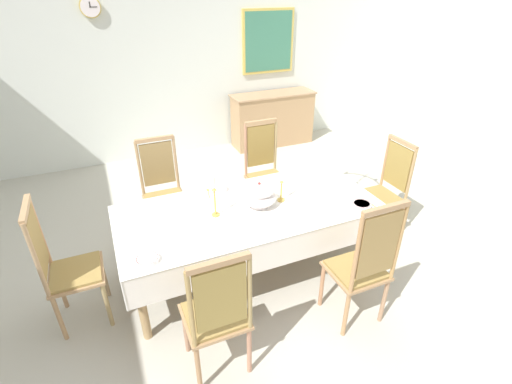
{
  "coord_description": "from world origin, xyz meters",
  "views": [
    {
      "loc": [
        -1.1,
        -2.9,
        2.57
      ],
      "look_at": [
        0.08,
        -0.16,
        0.87
      ],
      "focal_mm": 26.19,
      "sensor_mm": 36.0,
      "label": 1
    }
  ],
  "objects_px": {
    "chair_north_b": "(265,169)",
    "chair_head_east": "(385,189)",
    "spoon_secondary": "(370,203)",
    "framed_painting": "(268,42)",
    "spoon_primary": "(208,191)",
    "bowl_near_right": "(362,205)",
    "mounted_clock": "(90,7)",
    "sideboard": "(273,119)",
    "chair_head_west": "(64,265)",
    "bowl_far_left": "(148,259)",
    "dining_table": "(249,214)",
    "chair_south_a": "(217,313)",
    "candlestick_east": "(281,189)",
    "chair_north_a": "(163,189)",
    "candlestick_west": "(215,200)",
    "bowl_near_left": "(219,189)",
    "soup_tureen": "(259,194)",
    "chair_south_b": "(364,264)"
  },
  "relations": [
    {
      "from": "candlestick_east",
      "to": "sideboard",
      "type": "relative_size",
      "value": 0.22
    },
    {
      "from": "chair_north_b",
      "to": "chair_head_west",
      "type": "relative_size",
      "value": 1.0
    },
    {
      "from": "bowl_near_right",
      "to": "bowl_far_left",
      "type": "xyz_separation_m",
      "value": [
        -1.95,
        -0.0,
        -0.0
      ]
    },
    {
      "from": "spoon_primary",
      "to": "sideboard",
      "type": "relative_size",
      "value": 0.12
    },
    {
      "from": "spoon_primary",
      "to": "mounted_clock",
      "type": "height_order",
      "value": "mounted_clock"
    },
    {
      "from": "chair_north_b",
      "to": "spoon_primary",
      "type": "relative_size",
      "value": 6.62
    },
    {
      "from": "chair_north_b",
      "to": "candlestick_west",
      "type": "distance_m",
      "value": 1.35
    },
    {
      "from": "spoon_primary",
      "to": "spoon_secondary",
      "type": "bearing_deg",
      "value": -20.68
    },
    {
      "from": "chair_south_b",
      "to": "chair_north_a",
      "type": "bearing_deg",
      "value": 122.82
    },
    {
      "from": "chair_head_west",
      "to": "sideboard",
      "type": "height_order",
      "value": "chair_head_west"
    },
    {
      "from": "soup_tureen",
      "to": "framed_painting",
      "type": "distance_m",
      "value": 3.67
    },
    {
      "from": "chair_north_a",
      "to": "framed_painting",
      "type": "xyz_separation_m",
      "value": [
        2.3,
        2.27,
        1.11
      ]
    },
    {
      "from": "chair_south_a",
      "to": "chair_head_west",
      "type": "height_order",
      "value": "chair_head_west"
    },
    {
      "from": "dining_table",
      "to": "chair_south_b",
      "type": "bearing_deg",
      "value": -58.17
    },
    {
      "from": "chair_head_west",
      "to": "soup_tureen",
      "type": "distance_m",
      "value": 1.72
    },
    {
      "from": "dining_table",
      "to": "candlestick_east",
      "type": "bearing_deg",
      "value": -0.0
    },
    {
      "from": "bowl_near_left",
      "to": "mounted_clock",
      "type": "bearing_deg",
      "value": 105.83
    },
    {
      "from": "candlestick_west",
      "to": "framed_painting",
      "type": "relative_size",
      "value": 0.38
    },
    {
      "from": "chair_south_a",
      "to": "chair_north_b",
      "type": "height_order",
      "value": "chair_north_b"
    },
    {
      "from": "chair_north_a",
      "to": "mounted_clock",
      "type": "xyz_separation_m",
      "value": [
        -0.31,
        2.26,
        1.68
      ]
    },
    {
      "from": "chair_south_b",
      "to": "candlestick_west",
      "type": "height_order",
      "value": "chair_south_b"
    },
    {
      "from": "bowl_near_right",
      "to": "framed_painting",
      "type": "distance_m",
      "value": 3.8
    },
    {
      "from": "chair_north_a",
      "to": "framed_painting",
      "type": "bearing_deg",
      "value": -135.39
    },
    {
      "from": "spoon_secondary",
      "to": "framed_painting",
      "type": "bearing_deg",
      "value": 80.16
    },
    {
      "from": "chair_north_b",
      "to": "candlestick_west",
      "type": "height_order",
      "value": "chair_north_b"
    },
    {
      "from": "chair_head_west",
      "to": "candlestick_east",
      "type": "xyz_separation_m",
      "value": [
        1.93,
        -0.0,
        0.27
      ]
    },
    {
      "from": "spoon_primary",
      "to": "bowl_near_right",
      "type": "bearing_deg",
      "value": -23.94
    },
    {
      "from": "chair_north_b",
      "to": "candlestick_east",
      "type": "bearing_deg",
      "value": 74.47
    },
    {
      "from": "chair_south_a",
      "to": "chair_north_b",
      "type": "xyz_separation_m",
      "value": [
        1.22,
        1.89,
        0.01
      ]
    },
    {
      "from": "chair_head_west",
      "to": "chair_head_east",
      "type": "height_order",
      "value": "chair_head_west"
    },
    {
      "from": "bowl_near_right",
      "to": "spoon_secondary",
      "type": "bearing_deg",
      "value": 12.63
    },
    {
      "from": "bowl_near_right",
      "to": "spoon_secondary",
      "type": "distance_m",
      "value": 0.12
    },
    {
      "from": "chair_head_east",
      "to": "spoon_primary",
      "type": "distance_m",
      "value": 1.92
    },
    {
      "from": "chair_head_west",
      "to": "bowl_far_left",
      "type": "bearing_deg",
      "value": 56.98
    },
    {
      "from": "spoon_primary",
      "to": "mounted_clock",
      "type": "xyz_separation_m",
      "value": [
        -0.68,
        2.76,
        1.52
      ]
    },
    {
      "from": "chair_north_b",
      "to": "mounted_clock",
      "type": "bearing_deg",
      "value": -55.84
    },
    {
      "from": "dining_table",
      "to": "bowl_near_left",
      "type": "distance_m",
      "value": 0.46
    },
    {
      "from": "candlestick_east",
      "to": "bowl_far_left",
      "type": "relative_size",
      "value": 1.87
    },
    {
      "from": "candlestick_east",
      "to": "sideboard",
      "type": "height_order",
      "value": "candlestick_east"
    },
    {
      "from": "spoon_primary",
      "to": "chair_south_b",
      "type": "bearing_deg",
      "value": -47.84
    },
    {
      "from": "spoon_primary",
      "to": "framed_painting",
      "type": "distance_m",
      "value": 3.51
    },
    {
      "from": "chair_north_a",
      "to": "chair_head_west",
      "type": "relative_size",
      "value": 0.98
    },
    {
      "from": "chair_north_a",
      "to": "framed_painting",
      "type": "relative_size",
      "value": 1.15
    },
    {
      "from": "chair_north_b",
      "to": "chair_head_east",
      "type": "height_order",
      "value": "chair_north_b"
    },
    {
      "from": "dining_table",
      "to": "chair_head_west",
      "type": "xyz_separation_m",
      "value": [
        -1.6,
        -0.0,
        -0.07
      ]
    },
    {
      "from": "spoon_primary",
      "to": "chair_south_a",
      "type": "bearing_deg",
      "value": -94.1
    },
    {
      "from": "bowl_near_left",
      "to": "bowl_far_left",
      "type": "bearing_deg",
      "value": -135.39
    },
    {
      "from": "mounted_clock",
      "to": "framed_painting",
      "type": "bearing_deg",
      "value": 0.2
    },
    {
      "from": "mounted_clock",
      "to": "framed_painting",
      "type": "xyz_separation_m",
      "value": [
        2.61,
        0.01,
        -0.57
      ]
    },
    {
      "from": "bowl_near_left",
      "to": "dining_table",
      "type": "bearing_deg",
      "value": -69.7
    }
  ]
}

